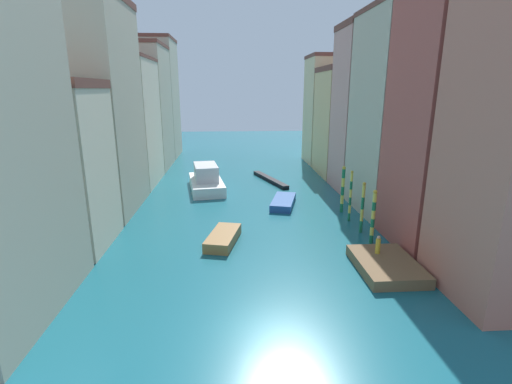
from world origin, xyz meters
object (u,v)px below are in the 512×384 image
Objects in this scene: mooring_pole_2 at (350,196)px; motorboat_1 at (283,202)px; waterfront_dock at (386,265)px; mooring_pole_1 at (362,207)px; vaporetto_white at (206,180)px; mooring_pole_0 at (373,216)px; gondola_black at (270,179)px; person_on_dock at (378,245)px; motorboat_0 at (223,238)px; mooring_pole_3 at (343,189)px.

motorboat_1 is at bearing 136.27° from mooring_pole_2.
mooring_pole_2 is at bearing 86.98° from waterfront_dock.
vaporetto_white is at bearing 132.74° from mooring_pole_1.
mooring_pole_0 reaches higher than vaporetto_white.
person_on_dock is at bearing -78.54° from gondola_black.
mooring_pole_1 is (-0.05, 2.53, 0.01)m from mooring_pole_0.
mooring_pole_1 is at bearing 7.04° from motorboat_0.
mooring_pole_3 is at bearing 90.71° from mooring_pole_0.
mooring_pole_3 reaches higher than motorboat_0.
mooring_pole_1 is 0.48× the size of gondola_black.
motorboat_1 is (0.33, -11.64, 0.14)m from gondola_black.
motorboat_0 reaches higher than waterfront_dock.
waterfront_dock is at bearing -79.87° from person_on_dock.
motorboat_1 is (-5.99, 8.81, -2.05)m from mooring_pole_1.
person_on_dock is 0.14× the size of vaporetto_white.
person_on_dock is 3.98m from mooring_pole_0.
vaporetto_white is 18.20m from motorboat_0.
person_on_dock reaches higher than motorboat_0.
mooring_pole_0 reaches higher than motorboat_1.
motorboat_1 is (-6.04, 11.34, -2.04)m from mooring_pole_0.
person_on_dock is 0.14× the size of gondola_black.
motorboat_0 is at bearing 175.66° from mooring_pole_0.
vaporetto_white is at bearing 122.17° from person_on_dock.
mooring_pole_1 is at bearing 91.03° from mooring_pole_0.
gondola_black is 1.59× the size of motorboat_1.
mooring_pole_0 is 23.95m from gondola_black.
waterfront_dock is at bearing -95.18° from mooring_pole_1.
mooring_pole_0 is at bearing -88.97° from mooring_pole_1.
mooring_pole_2 is at bearing 91.63° from mooring_pole_0.
gondola_black is (-6.32, 20.45, -2.19)m from mooring_pole_1.
mooring_pole_1 is (0.68, 7.53, 2.04)m from waterfront_dock.
mooring_pole_0 is (0.95, 3.74, 0.99)m from person_on_dock.
mooring_pole_1 is 0.47× the size of vaporetto_white.
vaporetto_white is (-15.19, 16.44, -1.17)m from mooring_pole_1.
gondola_black is (-5.41, 26.72, -1.19)m from person_on_dock.
motorboat_0 is (-11.99, 5.97, 0.05)m from waterfront_dock.
mooring_pole_3 is at bearing -25.17° from motorboat_1.
mooring_pole_2 is 13.60m from motorboat_0.
mooring_pole_2 is (-0.16, 5.72, 0.19)m from mooring_pole_0.
waterfront_dock is 1.66m from person_on_dock.
gondola_black is (-5.64, 27.98, -0.14)m from waterfront_dock.
person_on_dock is at bearing -93.95° from mooring_pole_3.
gondola_black is 11.65m from motorboat_1.
mooring_pole_0 is 1.00× the size of mooring_pole_1.
motorboat_0 is (-12.67, -1.56, -2.00)m from mooring_pole_1.
mooring_pole_1 is 0.95× the size of mooring_pole_3.
motorboat_1 is (-5.88, 5.62, -2.23)m from mooring_pole_2.
mooring_pole_3 is at bearing -34.56° from vaporetto_white.
motorboat_0 reaches higher than motorboat_1.
mooring_pole_3 is 0.91× the size of motorboat_0.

